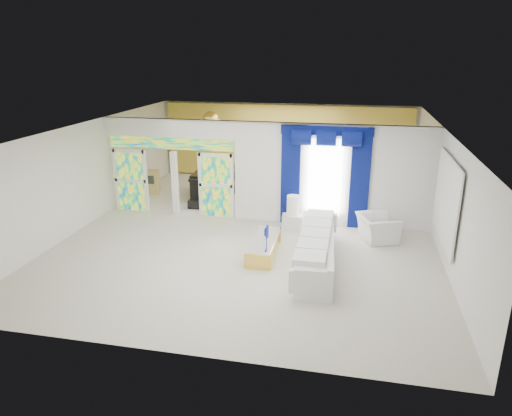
% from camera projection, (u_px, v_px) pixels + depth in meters
% --- Properties ---
extents(floor, '(12.00, 12.00, 0.00)m').
position_uv_depth(floor, '(254.00, 230.00, 13.67)').
color(floor, '#B7AF9E').
rests_on(floor, ground).
extents(dividing_wall, '(5.70, 0.18, 3.00)m').
position_uv_depth(dividing_wall, '(334.00, 176.00, 13.70)').
color(dividing_wall, white).
rests_on(dividing_wall, ground).
extents(dividing_header, '(4.30, 0.18, 0.55)m').
position_uv_depth(dividing_header, '(170.00, 128.00, 14.29)').
color(dividing_header, white).
rests_on(dividing_header, dividing_wall).
extents(stained_panel_left, '(0.95, 0.04, 2.00)m').
position_uv_depth(stained_panel_left, '(131.00, 180.00, 15.12)').
color(stained_panel_left, '#994C3F').
rests_on(stained_panel_left, ground).
extents(stained_panel_right, '(0.95, 0.04, 2.00)m').
position_uv_depth(stained_panel_right, '(216.00, 185.00, 14.56)').
color(stained_panel_right, '#994C3F').
rests_on(stained_panel_right, ground).
extents(stained_transom, '(4.00, 0.05, 0.35)m').
position_uv_depth(stained_transom, '(170.00, 143.00, 14.44)').
color(stained_transom, '#994C3F').
rests_on(stained_transom, dividing_header).
extents(window_pane, '(1.00, 0.02, 2.30)m').
position_uv_depth(window_pane, '(325.00, 178.00, 13.68)').
color(window_pane, white).
rests_on(window_pane, dividing_wall).
extents(blue_drape_left, '(0.55, 0.10, 2.80)m').
position_uv_depth(blue_drape_left, '(290.00, 178.00, 13.86)').
color(blue_drape_left, '#070345').
rests_on(blue_drape_left, ground).
extents(blue_drape_right, '(0.55, 0.10, 2.80)m').
position_uv_depth(blue_drape_right, '(360.00, 182.00, 13.47)').
color(blue_drape_right, '#070345').
rests_on(blue_drape_right, ground).
extents(blue_pelmet, '(2.60, 0.12, 0.25)m').
position_uv_depth(blue_pelmet, '(327.00, 131.00, 13.21)').
color(blue_pelmet, '#070345').
rests_on(blue_pelmet, dividing_wall).
extents(wall_mirror, '(0.04, 2.70, 1.90)m').
position_uv_depth(wall_mirror, '(447.00, 200.00, 11.29)').
color(wall_mirror, white).
rests_on(wall_mirror, ground).
extents(gold_curtains, '(9.70, 0.12, 2.90)m').
position_uv_depth(gold_curtains, '(286.00, 142.00, 18.67)').
color(gold_curtains, gold).
rests_on(gold_curtains, ground).
extents(white_sofa, '(1.02, 3.84, 0.72)m').
position_uv_depth(white_sofa, '(316.00, 250.00, 11.41)').
color(white_sofa, white).
rests_on(white_sofa, ground).
extents(coffee_table, '(0.71, 1.87, 0.41)m').
position_uv_depth(coffee_table, '(264.00, 247.00, 12.00)').
color(coffee_table, gold).
rests_on(coffee_table, ground).
extents(console_table, '(1.24, 0.49, 0.40)m').
position_uv_depth(console_table, '(303.00, 222.00, 13.77)').
color(console_table, silver).
rests_on(console_table, ground).
extents(table_lamp, '(0.36, 0.36, 0.58)m').
position_uv_depth(table_lamp, '(293.00, 205.00, 13.67)').
color(table_lamp, white).
rests_on(table_lamp, console_table).
extents(armchair, '(1.25, 1.33, 0.69)m').
position_uv_depth(armchair, '(377.00, 228.00, 12.88)').
color(armchair, white).
rests_on(armchair, ground).
extents(grand_piano, '(1.39, 1.79, 0.88)m').
position_uv_depth(grand_piano, '(215.00, 183.00, 16.93)').
color(grand_piano, black).
rests_on(grand_piano, ground).
extents(piano_bench, '(0.85, 0.36, 0.28)m').
position_uv_depth(piano_bench, '(201.00, 204.00, 15.54)').
color(piano_bench, black).
rests_on(piano_bench, ground).
extents(tv_console, '(0.69, 0.65, 0.84)m').
position_uv_depth(tv_console, '(151.00, 182.00, 17.12)').
color(tv_console, tan).
rests_on(tv_console, ground).
extents(chandelier, '(0.60, 0.60, 0.60)m').
position_uv_depth(chandelier, '(210.00, 120.00, 16.43)').
color(chandelier, gold).
rests_on(chandelier, ceiling).
extents(decanters, '(0.16, 0.91, 0.30)m').
position_uv_depth(decanters, '(266.00, 236.00, 11.88)').
color(decanters, white).
rests_on(decanters, coffee_table).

